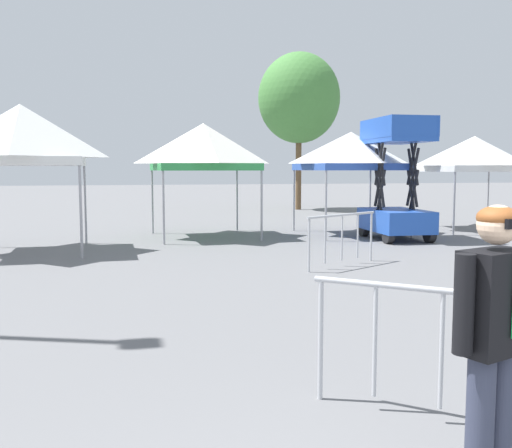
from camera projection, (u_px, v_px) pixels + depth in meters
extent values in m
cylinder|color=#9E9EA3|center=(81.00, 208.00, 12.42)|extent=(0.06, 0.06, 2.26)
cylinder|color=#9E9EA3|center=(85.00, 201.00, 15.00)|extent=(0.06, 0.06, 2.26)
pyramid|color=white|center=(21.00, 131.00, 13.20)|extent=(2.89, 2.89, 1.22)
cube|color=white|center=(22.00, 161.00, 13.27)|extent=(2.86, 2.86, 0.20)
cylinder|color=#9E9EA3|center=(163.00, 204.00, 14.79)|extent=(0.06, 0.06, 2.13)
cylinder|color=#9E9EA3|center=(262.00, 202.00, 15.54)|extent=(0.06, 0.06, 2.13)
cylinder|color=#9E9EA3|center=(152.00, 199.00, 17.35)|extent=(0.06, 0.06, 2.13)
cylinder|color=#9E9EA3|center=(237.00, 197.00, 18.10)|extent=(0.06, 0.06, 2.13)
pyramid|color=white|center=(203.00, 143.00, 16.29)|extent=(2.97, 2.97, 1.15)
cube|color=green|center=(204.00, 167.00, 16.35)|extent=(2.94, 2.94, 0.20)
cylinder|color=#9E9EA3|center=(326.00, 202.00, 15.51)|extent=(0.06, 0.06, 2.14)
cylinder|color=#9E9EA3|center=(413.00, 201.00, 16.21)|extent=(0.06, 0.06, 2.14)
cylinder|color=#9E9EA3|center=(294.00, 197.00, 18.07)|extent=(0.06, 0.06, 2.14)
cylinder|color=#9E9EA3|center=(370.00, 196.00, 18.77)|extent=(0.06, 0.06, 2.14)
pyramid|color=white|center=(351.00, 148.00, 16.99)|extent=(2.90, 2.90, 0.94)
cube|color=#3359B2|center=(351.00, 167.00, 17.05)|extent=(2.87, 2.87, 0.20)
cylinder|color=#9E9EA3|center=(454.00, 200.00, 16.91)|extent=(0.06, 0.06, 2.09)
cylinder|color=#9E9EA3|center=(414.00, 196.00, 19.64)|extent=(0.06, 0.06, 2.09)
cylinder|color=#9E9EA3|center=(488.00, 195.00, 20.08)|extent=(0.06, 0.06, 2.09)
pyramid|color=white|center=(474.00, 151.00, 18.35)|extent=(3.12, 3.12, 0.94)
cube|color=white|center=(474.00, 169.00, 18.41)|extent=(3.09, 3.09, 0.20)
cylinder|color=black|center=(388.00, 235.00, 15.01)|extent=(0.20, 0.49, 0.48)
cylinder|color=black|center=(430.00, 234.00, 15.23)|extent=(0.20, 0.49, 0.48)
cylinder|color=black|center=(364.00, 228.00, 16.69)|extent=(0.20, 0.49, 0.48)
cylinder|color=black|center=(401.00, 227.00, 16.92)|extent=(0.20, 0.49, 0.48)
cube|color=blue|center=(395.00, 220.00, 15.93)|extent=(1.49, 2.35, 0.60)
cylinder|color=black|center=(380.00, 199.00, 15.78)|extent=(0.11, 0.68, 1.64)
cylinder|color=black|center=(380.00, 199.00, 15.78)|extent=(0.11, 0.68, 1.64)
cylinder|color=black|center=(412.00, 199.00, 15.97)|extent=(0.11, 0.68, 1.64)
cylinder|color=black|center=(412.00, 199.00, 15.97)|extent=(0.11, 0.68, 1.64)
cylinder|color=black|center=(380.00, 178.00, 15.72)|extent=(0.11, 0.68, 1.64)
cylinder|color=black|center=(380.00, 178.00, 15.72)|extent=(0.11, 0.68, 1.64)
cylinder|color=black|center=(413.00, 177.00, 15.91)|extent=(0.11, 0.68, 1.64)
cylinder|color=black|center=(413.00, 177.00, 15.91)|extent=(0.11, 0.68, 1.64)
cylinder|color=black|center=(380.00, 156.00, 15.67)|extent=(0.11, 0.68, 1.64)
cylinder|color=black|center=(380.00, 156.00, 15.67)|extent=(0.11, 0.68, 1.64)
cylinder|color=black|center=(413.00, 156.00, 15.85)|extent=(0.11, 0.68, 1.64)
cylinder|color=black|center=(413.00, 156.00, 15.85)|extent=(0.11, 0.68, 1.64)
cube|color=blue|center=(397.00, 141.00, 15.72)|extent=(1.41, 2.23, 0.12)
cube|color=blue|center=(416.00, 126.00, 14.65)|extent=(1.33, 0.11, 0.55)
cube|color=blue|center=(382.00, 131.00, 16.72)|extent=(1.33, 0.11, 0.55)
cube|color=blue|center=(376.00, 128.00, 15.56)|extent=(0.14, 2.19, 0.55)
cube|color=blue|center=(419.00, 129.00, 15.81)|extent=(0.14, 2.19, 0.55)
cylinder|color=#33384C|center=(479.00, 432.00, 3.28)|extent=(0.16, 0.16, 0.92)
cylinder|color=#33384C|center=(499.00, 425.00, 3.38)|extent=(0.16, 0.16, 0.92)
cube|color=black|center=(494.00, 302.00, 3.26)|extent=(0.48, 0.36, 0.60)
cylinder|color=black|center=(464.00, 304.00, 3.11)|extent=(0.11, 0.11, 0.56)
sphere|color=beige|center=(498.00, 225.00, 3.21)|extent=(0.23, 0.23, 0.23)
ellipsoid|color=brown|center=(498.00, 218.00, 3.21)|extent=(0.23, 0.23, 0.14)
cylinder|color=brown|center=(298.00, 171.00, 27.51)|extent=(0.28, 0.28, 3.80)
ellipsoid|color=#47843D|center=(299.00, 98.00, 27.17)|extent=(3.92, 3.92, 4.31)
cylinder|color=#B7BABF|center=(444.00, 291.00, 4.34)|extent=(1.62, 1.41, 0.05)
cylinder|color=#B7BABF|center=(321.00, 340.00, 4.85)|extent=(0.04, 0.04, 1.05)
cylinder|color=#B7BABF|center=(442.00, 351.00, 4.38)|extent=(0.04, 0.04, 0.92)
cylinder|color=#B7BABF|center=(375.00, 341.00, 4.62)|extent=(0.04, 0.04, 0.92)
cylinder|color=#B7BABF|center=(342.00, 215.00, 11.47)|extent=(1.85, 1.08, 0.05)
cylinder|color=#B7BABF|center=(371.00, 237.00, 12.19)|extent=(0.04, 0.04, 1.05)
cylinder|color=#B7BABF|center=(309.00, 245.00, 10.84)|extent=(0.04, 0.04, 1.05)
cylinder|color=#B7BABF|center=(358.00, 236.00, 11.87)|extent=(0.04, 0.04, 0.92)
cylinder|color=#B7BABF|center=(342.00, 238.00, 11.51)|extent=(0.04, 0.04, 0.92)
cylinder|color=#B7BABF|center=(325.00, 240.00, 11.16)|extent=(0.04, 0.04, 0.92)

